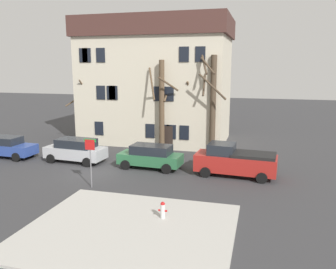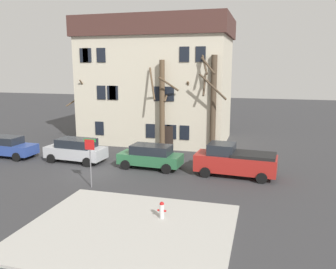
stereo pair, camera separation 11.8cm
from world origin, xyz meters
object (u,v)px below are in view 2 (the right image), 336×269
building_main (157,80)px  tree_bare_end (212,102)px  fire_hydrant (162,210)px  bicycle_leaning (88,141)px  car_silver_wagon (76,150)px  tree_bare_near (80,111)px  tree_bare_far (181,114)px  street_sign_pole (90,154)px  car_blue_sedan (7,147)px  pickup_truck_red (235,161)px  tree_bare_mid (162,104)px  car_green_wagon (151,156)px

building_main → tree_bare_end: bearing=-35.2°
fire_hydrant → bicycle_leaning: size_ratio=0.46×
car_silver_wagon → building_main: bearing=69.5°
tree_bare_near → tree_bare_far: bearing=-0.2°
tree_bare_end → street_sign_pole: 11.63m
tree_bare_end → street_sign_pole: bearing=-119.7°
car_blue_sedan → pickup_truck_red: bearing=-0.3°
car_silver_wagon → street_sign_pole: street_sign_pole is taller
tree_bare_mid → bicycle_leaning: size_ratio=4.33×
tree_bare_far → car_silver_wagon: (-6.64, -6.02, -2.16)m
tree_bare_near → tree_bare_end: tree_bare_end is taller
car_blue_sedan → car_green_wagon: car_green_wagon is taller
building_main → car_silver_wagon: size_ratio=2.97×
fire_hydrant → bicycle_leaning: 17.49m
tree_bare_mid → car_silver_wagon: (-5.27, -4.93, -3.09)m
car_silver_wagon → car_green_wagon: bearing=-1.0°
car_green_wagon → car_silver_wagon: bearing=179.0°
tree_bare_near → fire_hydrant: tree_bare_near is taller
car_silver_wagon → car_green_wagon: (5.91, -0.11, -0.04)m
car_blue_sedan → car_green_wagon: bearing=0.5°
tree_bare_far → street_sign_pole: tree_bare_far is taller
car_green_wagon → bicycle_leaning: size_ratio=2.57×
tree_bare_end → pickup_truck_red: tree_bare_end is taller
car_green_wagon → pickup_truck_red: bearing=-1.9°
tree_bare_far → pickup_truck_red: 8.38m
building_main → car_green_wagon: building_main is taller
tree_bare_far → car_blue_sedan: size_ratio=1.35×
bicycle_leaning → pickup_truck_red: bearing=-22.9°
building_main → bicycle_leaning: size_ratio=7.85×
tree_bare_far → tree_bare_mid: bearing=-141.4°
car_silver_wagon → street_sign_pole: (3.76, -4.78, 1.13)m
pickup_truck_red → fire_hydrant: bearing=-109.1°
building_main → tree_bare_end: 7.40m
building_main → tree_bare_far: bearing=-46.3°
tree_bare_near → pickup_truck_red: bearing=-23.3°
building_main → tree_bare_near: 7.78m
pickup_truck_red → street_sign_pole: bearing=-150.7°
tree_bare_end → car_silver_wagon: (-9.41, -5.14, -3.36)m
car_blue_sedan → car_green_wagon: size_ratio=1.05×
street_sign_pole → car_silver_wagon: bearing=128.2°
tree_bare_end → car_green_wagon: 7.17m
tree_bare_near → car_silver_wagon: size_ratio=1.45×
tree_bare_near → tree_bare_end: (12.41, -0.92, 1.32)m
tree_bare_near → car_blue_sedan: bearing=-115.0°
tree_bare_near → fire_hydrant: size_ratio=8.41×
tree_bare_mid → pickup_truck_red: size_ratio=1.43×
tree_bare_end → pickup_truck_red: 6.76m
tree_bare_mid → pickup_truck_red: bearing=-38.9°
tree_bare_end → car_blue_sedan: tree_bare_end is taller
tree_bare_mid → street_sign_pole: size_ratio=2.58×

